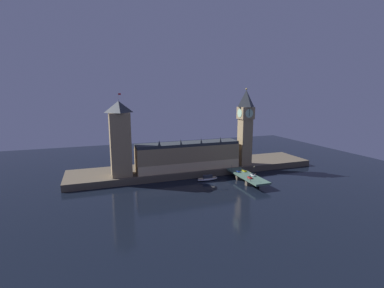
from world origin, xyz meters
name	(u,v)px	position (x,y,z in m)	size (l,w,h in m)	color
ground_plane	(213,184)	(0.00, 0.00, 0.00)	(400.00, 400.00, 0.00)	black
embankment	(196,168)	(0.00, 39.00, 2.73)	(220.00, 42.00, 5.46)	brown
parliament_hall	(188,156)	(-10.55, 29.31, 16.95)	(88.55, 17.96, 27.71)	#9E845B
clock_tower	(245,125)	(42.66, 26.51, 41.80)	(12.33, 12.44, 68.70)	#9E845B
victoria_tower	(120,139)	(-66.44, 29.18, 34.87)	(15.67, 15.67, 64.52)	#9E845B
bridge	(247,177)	(27.37, -5.00, 4.30)	(12.94, 46.00, 5.78)	#476656
car_northbound_lead	(238,171)	(24.52, 4.70, 6.46)	(2.03, 3.81, 1.46)	navy
car_northbound_trail	(250,178)	(24.52, -13.59, 6.50)	(2.11, 4.29, 1.54)	red
car_southbound_lead	(253,175)	(30.22, -8.50, 6.52)	(2.11, 4.51, 1.57)	white
car_southbound_trail	(244,171)	(30.22, 4.45, 6.47)	(2.12, 4.45, 1.47)	yellow
pedestrian_near_rail	(248,178)	(21.68, -15.32, 6.70)	(0.38, 0.38, 1.74)	black
pedestrian_mid_walk	(256,174)	(33.07, -8.08, 6.72)	(0.38, 0.38, 1.77)	black
pedestrian_far_rail	(236,172)	(21.68, 2.72, 6.72)	(0.38, 0.38, 1.77)	black
street_lamp_near	(251,176)	(21.28, -19.72, 9.92)	(1.34, 0.60, 6.62)	#2D3333
street_lamp_mid	(254,169)	(33.47, -5.00, 9.96)	(1.34, 0.60, 6.69)	#2D3333
street_lamp_far	(232,166)	(21.28, 9.72, 9.82)	(1.34, 0.60, 6.46)	#2D3333
boat_upstream	(208,178)	(-0.72, 9.18, 1.66)	(17.41, 4.51, 4.54)	white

